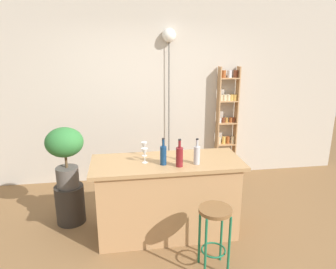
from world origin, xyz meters
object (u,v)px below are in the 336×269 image
bottle_spirits_clear (197,154)px  bottle_sauce_amber (163,155)px  bottle_wine_red (179,156)px  pendant_globe_light (169,38)px  plant_stool (70,204)px  wine_glass_left (144,146)px  spice_shelf (227,119)px  potted_plant (65,150)px  wine_glass_center (145,152)px  bar_stool (215,225)px

bottle_spirits_clear → bottle_sauce_amber: bearing=174.2°
bottle_wine_red → pendant_globe_light: 2.10m
bottle_spirits_clear → bottle_wine_red: bottle_wine_red is taller
plant_stool → wine_glass_left: size_ratio=2.90×
spice_shelf → bottle_wine_red: spice_shelf is taller
plant_stool → wine_glass_left: bearing=-11.9°
bottle_sauce_amber → wine_glass_left: size_ratio=1.79×
bottle_wine_red → potted_plant: bearing=155.5°
potted_plant → bottle_spirits_clear: bearing=-20.1°
bottle_spirits_clear → plant_stool: bearing=159.9°
spice_shelf → plant_stool: (-2.34, -1.11, -0.72)m
bottle_sauce_amber → bottle_spirits_clear: size_ratio=1.03×
wine_glass_center → pendant_globe_light: pendant_globe_light is taller
plant_stool → potted_plant: size_ratio=0.65×
bottle_spirits_clear → wine_glass_left: size_ratio=1.73×
bottle_sauce_amber → wine_glass_left: bearing=120.6°
bottle_sauce_amber → plant_stool: bearing=155.6°
bar_stool → plant_stool: bar_stool is taller
wine_glass_left → wine_glass_center: size_ratio=1.00×
plant_stool → wine_glass_center: 1.25m
bar_stool → bottle_spirits_clear: bearing=94.6°
bottle_spirits_clear → pendant_globe_light: 2.07m
spice_shelf → bottle_sauce_amber: spice_shelf is taller
bottle_spirits_clear → bottle_wine_red: 0.20m
potted_plant → bottle_spirits_clear: size_ratio=2.57×
bottle_spirits_clear → bottle_wine_red: bearing=-168.4°
pendant_globe_light → potted_plant: bearing=-140.7°
spice_shelf → pendant_globe_light: bearing=177.9°
bar_stool → pendant_globe_light: bearing=92.2°
wine_glass_left → spice_shelf: bearing=42.3°
potted_plant → bottle_spirits_clear: (1.44, -0.53, 0.05)m
bottle_sauce_amber → bottle_wine_red: (0.16, -0.08, 0.00)m
potted_plant → bottle_wine_red: 1.37m
plant_stool → bottle_wine_red: 1.57m
bottle_wine_red → wine_glass_left: 0.51m
spice_shelf → plant_stool: size_ratio=3.77×
bottle_spirits_clear → wine_glass_left: bottle_spirits_clear is taller
bottle_spirits_clear → pendant_globe_light: size_ratio=0.12×
plant_stool → wine_glass_left: 1.20m
bar_stool → bottle_wine_red: size_ratio=2.21×
wine_glass_left → wine_glass_center: (-0.01, -0.22, 0.00)m
potted_plant → bottle_wine_red: bearing=-24.5°
bottle_wine_red → wine_glass_center: bearing=155.4°
bar_stool → potted_plant: 1.90m
bar_stool → wine_glass_left: (-0.58, 0.90, 0.52)m
plant_stool → wine_glass_left: (0.91, -0.19, 0.76)m
wine_glass_left → wine_glass_center: 0.22m
spice_shelf → bottle_sauce_amber: size_ratio=6.10×
wine_glass_center → bottle_wine_red: bearing=-24.6°
bar_stool → bottle_spirits_clear: bottle_spirits_clear is taller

